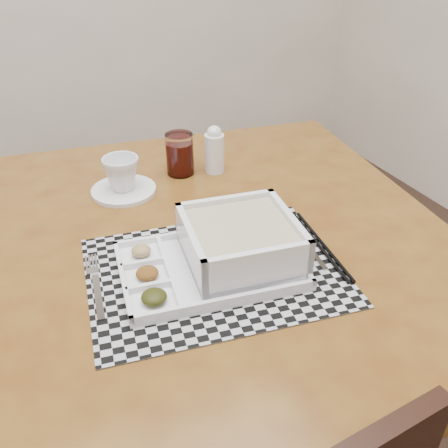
% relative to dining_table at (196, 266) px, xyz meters
% --- Properties ---
extents(dining_table, '(1.16, 1.16, 0.77)m').
position_rel_dining_table_xyz_m(dining_table, '(0.00, 0.00, 0.00)').
color(dining_table, '#572C0F').
rests_on(dining_table, ground).
extents(placemat, '(0.49, 0.40, 0.00)m').
position_rel_dining_table_xyz_m(placemat, '(-0.01, -0.13, 0.08)').
color(placemat, '#A8A7AF').
rests_on(placemat, dining_table).
extents(serving_tray, '(0.35, 0.26, 0.09)m').
position_rel_dining_table_xyz_m(serving_tray, '(0.02, -0.12, 0.12)').
color(serving_tray, white).
rests_on(serving_tray, placemat).
extents(fork, '(0.04, 0.19, 0.00)m').
position_rel_dining_table_xyz_m(fork, '(-0.22, -0.08, 0.08)').
color(fork, '#B9BAC0').
rests_on(fork, placemat).
extents(spoon, '(0.04, 0.18, 0.01)m').
position_rel_dining_table_xyz_m(spoon, '(0.19, -0.08, 0.09)').
color(spoon, '#B9BAC0').
rests_on(spoon, placemat).
extents(chopsticks, '(0.05, 0.24, 0.01)m').
position_rel_dining_table_xyz_m(chopsticks, '(0.21, -0.14, 0.09)').
color(chopsticks, black).
rests_on(chopsticks, placemat).
extents(saucer, '(0.15, 0.15, 0.01)m').
position_rel_dining_table_xyz_m(saucer, '(-0.09, 0.23, 0.08)').
color(saucer, white).
rests_on(saucer, dining_table).
extents(cup, '(0.09, 0.09, 0.08)m').
position_rel_dining_table_xyz_m(cup, '(-0.09, 0.23, 0.13)').
color(cup, white).
rests_on(cup, saucer).
extents(juice_glass, '(0.07, 0.07, 0.10)m').
position_rel_dining_table_xyz_m(juice_glass, '(0.07, 0.27, 0.13)').
color(juice_glass, white).
rests_on(juice_glass, dining_table).
extents(creamer_bottle, '(0.05, 0.05, 0.12)m').
position_rel_dining_table_xyz_m(creamer_bottle, '(0.15, 0.25, 0.14)').
color(creamer_bottle, white).
rests_on(creamer_bottle, dining_table).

